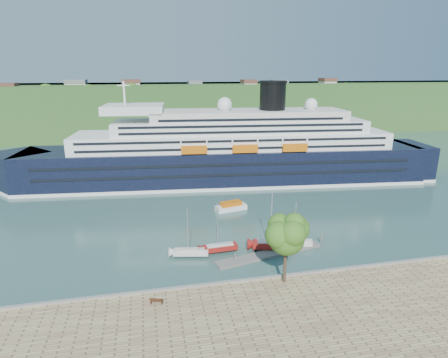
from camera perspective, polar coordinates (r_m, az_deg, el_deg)
ground at (r=57.65m, az=5.40°, el=-15.70°), size 400.00×400.00×0.00m
far_hillside at (r=193.00m, az=-7.59°, el=10.64°), size 400.00×50.00×24.00m
quay_coping at (r=56.89m, az=5.49°, el=-14.82°), size 220.00×0.50×0.30m
cruise_ship at (r=103.05m, az=0.10°, el=7.04°), size 125.28×30.21×27.87m
park_bench at (r=52.11m, az=-10.25°, el=-17.71°), size 1.86×1.17×1.11m
promenade_tree at (r=54.16m, az=9.42°, el=-9.97°), size 6.90×6.90×11.42m
floating_pontoon at (r=65.73m, az=6.96°, el=-11.25°), size 19.78×6.72×0.44m
sailboat_white_near at (r=63.24m, az=-5.14°, el=-8.34°), size 6.72×3.10×8.39m
sailboat_red at (r=65.32m, az=7.70°, el=-6.57°), size 8.47×4.27×10.54m
sailboat_white_far at (r=67.94m, az=11.12°, el=-6.99°), size 6.38×3.70×7.96m
tender_launch at (r=84.59m, az=1.08°, el=-4.12°), size 7.54×3.95×1.98m
sailboat_extra at (r=64.43m, az=-0.64°, el=-7.65°), size 6.82×2.28×8.68m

